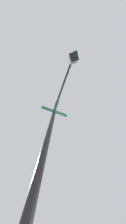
# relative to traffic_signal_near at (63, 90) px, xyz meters

# --- Properties ---
(traffic_signal_near) EXTENTS (2.24, 1.82, 6.14)m
(traffic_signal_near) POSITION_rel_traffic_signal_near_xyz_m (0.00, 0.00, 0.00)
(traffic_signal_near) COLOR black
(traffic_signal_near) RESTS_ON ground_plane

